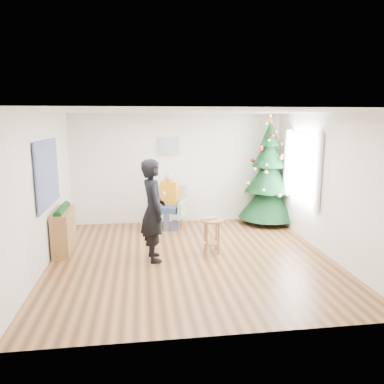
{
  "coord_description": "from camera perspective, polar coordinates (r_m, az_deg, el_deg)",
  "views": [
    {
      "loc": [
        -0.84,
        -6.37,
        2.48
      ],
      "look_at": [
        0.1,
        0.6,
        1.1
      ],
      "focal_mm": 35.0,
      "sensor_mm": 36.0,
      "label": 1
    }
  ],
  "objects": [
    {
      "name": "console",
      "position": [
        7.47,
        -18.97,
        -5.69
      ],
      "size": [
        0.33,
        1.01,
        0.8
      ],
      "primitive_type": "cube",
      "rotation": [
        0.0,
        0.0,
        0.03
      ],
      "color": "brown",
      "rests_on": "floor"
    },
    {
      "name": "garland",
      "position": [
        7.36,
        -19.17,
        -2.56
      ],
      "size": [
        0.14,
        0.9,
        0.14
      ],
      "primitive_type": "cylinder",
      "rotation": [
        1.57,
        0.0,
        0.0
      ],
      "color": "black",
      "rests_on": "console"
    },
    {
      "name": "wall_front",
      "position": [
        4.13,
        4.41,
        -5.53
      ],
      "size": [
        5.0,
        0.0,
        5.0
      ],
      "primitive_type": "plane",
      "rotation": [
        -1.57,
        0.0,
        0.0
      ],
      "color": "silver",
      "rests_on": "floor"
    },
    {
      "name": "tapestry",
      "position": [
        6.92,
        -21.16,
        2.64
      ],
      "size": [
        0.03,
        1.5,
        1.15
      ],
      "primitive_type": "cube",
      "color": "black",
      "rests_on": "wall_left"
    },
    {
      "name": "standing_man",
      "position": [
        6.58,
        -5.94,
        -2.8
      ],
      "size": [
        0.53,
        0.72,
        1.81
      ],
      "primitive_type": "imported",
      "rotation": [
        0.0,
        0.0,
        1.73
      ],
      "color": "black",
      "rests_on": "floor"
    },
    {
      "name": "wall_back",
      "position": [
        8.98,
        -2.26,
        3.55
      ],
      "size": [
        5.0,
        0.0,
        5.0
      ],
      "primitive_type": "plane",
      "rotation": [
        1.57,
        0.0,
        0.0
      ],
      "color": "silver",
      "rests_on": "floor"
    },
    {
      "name": "game_controller",
      "position": [
        6.5,
        -4.28,
        -0.23
      ],
      "size": [
        0.06,
        0.13,
        0.04
      ],
      "primitive_type": "cube",
      "rotation": [
        0.0,
        0.0,
        0.16
      ],
      "color": "white",
      "rests_on": "standing_man"
    },
    {
      "name": "laptop",
      "position": [
        6.95,
        3.06,
        -4.06
      ],
      "size": [
        0.42,
        0.37,
        0.03
      ],
      "primitive_type": "imported",
      "rotation": [
        0.0,
        0.0,
        0.5
      ],
      "color": "silver",
      "rests_on": "stool"
    },
    {
      "name": "window_panel",
      "position": [
        8.14,
        16.42,
        3.73
      ],
      "size": [
        0.04,
        1.3,
        1.4
      ],
      "primitive_type": "cube",
      "color": "white",
      "rests_on": "wall_right"
    },
    {
      "name": "ceiling",
      "position": [
        6.42,
        -0.17,
        12.18
      ],
      "size": [
        5.0,
        5.0,
        0.0
      ],
      "primitive_type": "plane",
      "rotation": [
        3.14,
        0.0,
        0.0
      ],
      "color": "white",
      "rests_on": "wall_back"
    },
    {
      "name": "wall_right",
      "position": [
        7.29,
        19.73,
        1.13
      ],
      "size": [
        0.0,
        5.0,
        5.0
      ],
      "primitive_type": "plane",
      "rotation": [
        1.57,
        0.0,
        -1.57
      ],
      "color": "silver",
      "rests_on": "floor"
    },
    {
      "name": "armchair",
      "position": [
        8.71,
        -3.27,
        -3.07
      ],
      "size": [
        0.82,
        0.81,
        0.96
      ],
      "rotation": [
        0.0,
        0.0,
        -0.37
      ],
      "color": "#93AD8C",
      "rests_on": "floor"
    },
    {
      "name": "framed_picture",
      "position": [
        8.88,
        -3.56,
        7.01
      ],
      "size": [
        0.52,
        0.05,
        0.42
      ],
      "color": "tan",
      "rests_on": "wall_back"
    },
    {
      "name": "floor",
      "position": [
        6.88,
        -0.16,
        -10.01
      ],
      "size": [
        5.0,
        5.0,
        0.0
      ],
      "primitive_type": "plane",
      "color": "brown",
      "rests_on": "ground"
    },
    {
      "name": "seated_person",
      "position": [
        8.6,
        -3.41,
        -1.27
      ],
      "size": [
        0.48,
        0.61,
        1.26
      ],
      "rotation": [
        0.0,
        0.0,
        -0.37
      ],
      "color": "navy",
      "rests_on": "armchair"
    },
    {
      "name": "christmas_tree",
      "position": [
        9.08,
        11.64,
        2.38
      ],
      "size": [
        1.4,
        1.4,
        2.53
      ],
      "rotation": [
        0.0,
        0.0,
        -0.36
      ],
      "color": "#3F2816",
      "rests_on": "floor"
    },
    {
      "name": "wall_left",
      "position": [
        6.68,
        -21.93,
        0.13
      ],
      "size": [
        0.0,
        5.0,
        5.0
      ],
      "primitive_type": "plane",
      "rotation": [
        1.57,
        0.0,
        1.57
      ],
      "color": "silver",
      "rests_on": "floor"
    },
    {
      "name": "stool",
      "position": [
        7.04,
        3.03,
        -6.67
      ],
      "size": [
        0.43,
        0.43,
        0.65
      ],
      "rotation": [
        0.0,
        0.0,
        0.15
      ],
      "color": "brown",
      "rests_on": "floor"
    },
    {
      "name": "curtains",
      "position": [
        8.12,
        16.23,
        3.73
      ],
      "size": [
        0.05,
        1.75,
        1.5
      ],
      "color": "white",
      "rests_on": "wall_right"
    }
  ]
}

